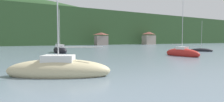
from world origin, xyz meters
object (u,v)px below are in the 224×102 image
(sailboat_far_1, at_px, (201,50))
(sailboat_far_4, at_px, (60,50))
(sailboat_mid_3, at_px, (59,70))
(shore_building_central, at_px, (101,39))
(sailboat_mid_2, at_px, (182,53))
(shore_building_eastcentral, at_px, (149,38))

(sailboat_far_1, xyz_separation_m, sailboat_far_4, (-27.99, 11.59, 0.26))
(sailboat_far_1, xyz_separation_m, sailboat_mid_3, (-34.46, -12.94, 0.21))
(shore_building_central, xyz_separation_m, sailboat_far_1, (-2.48, -53.77, -2.68))
(sailboat_mid_2, bearing_deg, sailboat_mid_3, -69.24)
(shore_building_central, height_order, sailboat_mid_2, sailboat_mid_2)
(shore_building_eastcentral, bearing_deg, sailboat_mid_2, -126.96)
(sailboat_mid_2, relative_size, sailboat_mid_3, 0.84)
(shore_building_central, relative_size, sailboat_far_1, 0.89)
(shore_building_central, xyz_separation_m, sailboat_mid_2, (-15.74, -59.64, -2.48))
(sailboat_far_1, bearing_deg, sailboat_mid_2, -99.38)
(sailboat_mid_3, bearing_deg, shore_building_eastcentral, -105.26)
(sailboat_far_1, xyz_separation_m, sailboat_mid_2, (-13.26, -5.88, 0.20))
(shore_building_eastcentral, bearing_deg, sailboat_far_4, -144.57)
(sailboat_far_1, bearing_deg, shore_building_eastcentral, 116.19)
(sailboat_mid_2, distance_m, sailboat_far_4, 22.85)
(sailboat_mid_2, xyz_separation_m, sailboat_far_4, (-14.72, 17.47, 0.05))
(shore_building_central, bearing_deg, shore_building_eastcentral, 0.96)
(sailboat_far_1, relative_size, sailboat_mid_3, 0.61)
(shore_building_eastcentral, xyz_separation_m, sailboat_mid_2, (-45.25, -60.14, -2.97))
(shore_building_eastcentral, bearing_deg, sailboat_far_1, -120.52)
(sailboat_far_4, bearing_deg, shore_building_eastcentral, 124.30)
(sailboat_far_4, bearing_deg, sailboat_mid_3, -15.89)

